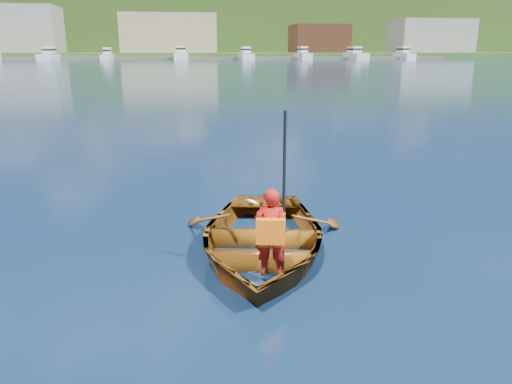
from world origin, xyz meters
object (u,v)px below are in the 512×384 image
(dock, at_px, (182,58))
(marina_yachts, at_px, (175,55))
(rowboat, at_px, (261,238))
(child_paddler, at_px, (271,231))

(dock, distance_m, marina_yachts, 5.17)
(rowboat, height_order, marina_yachts, marina_yachts)
(child_paddler, distance_m, marina_yachts, 144.74)
(marina_yachts, bearing_deg, dock, 67.06)
(rowboat, bearing_deg, marina_yachts, 91.21)
(rowboat, relative_size, dock, 0.02)
(rowboat, height_order, dock, dock)
(rowboat, relative_size, child_paddler, 2.03)
(child_paddler, height_order, dock, child_paddler)
(child_paddler, xyz_separation_m, dock, (-1.05, 149.38, -0.26))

